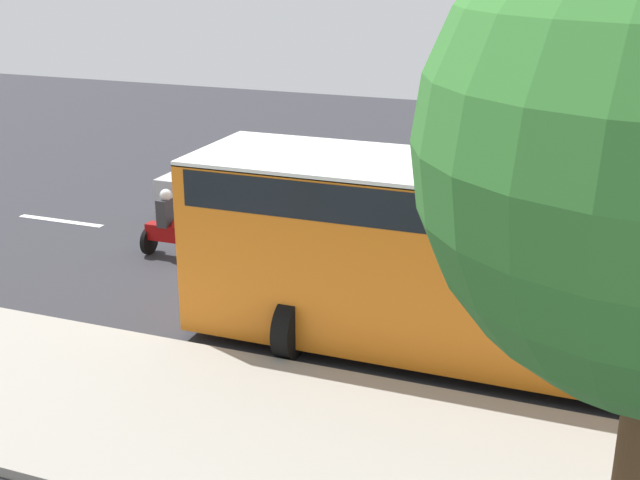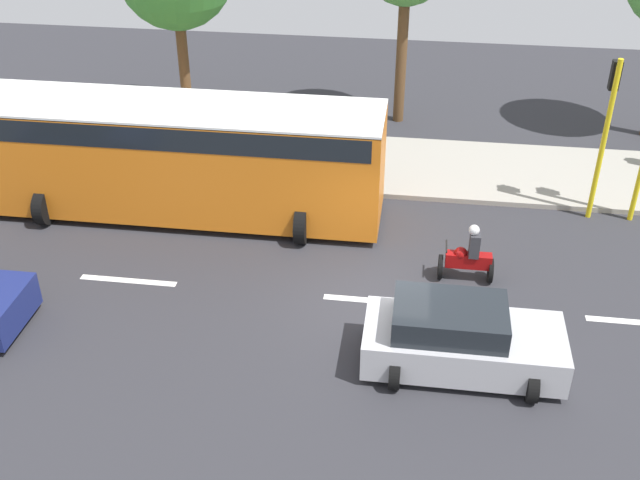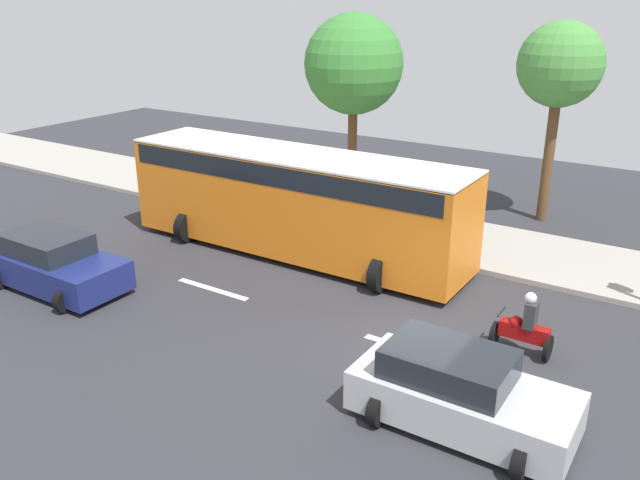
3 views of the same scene
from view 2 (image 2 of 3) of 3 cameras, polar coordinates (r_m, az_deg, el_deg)
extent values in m
cube|color=#2D2D33|center=(18.25, 4.03, -4.63)|extent=(40.00, 60.00, 0.10)
cube|color=#9E998E|center=(24.18, 5.34, 5.46)|extent=(4.00, 60.00, 0.15)
cube|color=white|center=(18.21, 4.04, -4.49)|extent=(0.20, 2.40, 0.01)
cube|color=white|center=(19.41, -13.93, -2.92)|extent=(0.20, 2.40, 0.01)
cube|color=#B7B7BC|center=(16.29, 10.48, -7.62)|extent=(1.81, 4.08, 0.80)
cube|color=#1E2328|center=(15.85, 9.54, -5.65)|extent=(1.52, 2.28, 0.56)
cylinder|color=black|center=(17.21, 14.85, -6.83)|extent=(0.64, 0.22, 0.64)
cylinder|color=black|center=(16.00, 15.33, -10.37)|extent=(0.64, 0.22, 0.64)
cylinder|color=black|center=(17.02, 5.82, -6.24)|extent=(0.64, 0.22, 0.64)
cylinder|color=black|center=(15.80, 5.52, -9.78)|extent=(0.64, 0.22, 0.64)
cylinder|color=black|center=(19.15, -21.78, -3.84)|extent=(0.64, 0.22, 0.64)
cube|color=orange|center=(21.29, -10.38, 5.94)|extent=(2.50, 11.00, 2.90)
cube|color=black|center=(20.84, -10.67, 8.66)|extent=(2.52, 10.56, 0.60)
cube|color=white|center=(20.70, -10.77, 9.60)|extent=(2.50, 11.00, 0.08)
cylinder|color=black|center=(22.23, -19.60, 2.34)|extent=(1.00, 0.30, 1.00)
cylinder|color=black|center=(23.96, -17.43, 4.93)|extent=(1.00, 0.30, 1.00)
cylinder|color=black|center=(20.11, -1.37, 1.13)|extent=(1.00, 0.30, 1.00)
cylinder|color=black|center=(22.01, -0.46, 4.03)|extent=(1.00, 0.30, 1.00)
cylinder|color=black|center=(19.04, 8.85, -1.96)|extent=(0.60, 0.10, 0.60)
cylinder|color=black|center=(19.12, 12.43, -2.21)|extent=(0.60, 0.10, 0.60)
cube|color=#990C0C|center=(18.94, 10.87, -1.47)|extent=(0.28, 1.10, 0.36)
sphere|color=#990C0C|center=(18.83, 10.32, -0.97)|extent=(0.32, 0.32, 0.32)
cylinder|color=black|center=(18.72, 9.30, -0.45)|extent=(0.55, 0.04, 0.04)
cube|color=#333338|center=(18.71, 11.31, -0.34)|extent=(0.36, 0.24, 0.60)
sphere|color=silver|center=(18.50, 11.28, 0.72)|extent=(0.26, 0.26, 0.26)
cylinder|color=yellow|center=(21.74, 20.14, 6.77)|extent=(0.14, 0.14, 4.50)
cube|color=black|center=(21.32, 20.92, 11.26)|extent=(0.24, 0.24, 0.76)
sphere|color=red|center=(21.36, 20.98, 11.97)|extent=(0.16, 0.16, 0.16)
sphere|color=#F2A50C|center=(21.43, 20.86, 11.37)|extent=(0.16, 0.16, 0.16)
sphere|color=green|center=(21.51, 20.74, 10.78)|extent=(0.16, 0.16, 0.16)
cylinder|color=brown|center=(27.30, -9.97, 12.40)|extent=(0.36, 0.36, 3.77)
cylinder|color=brown|center=(26.87, 6.00, 13.12)|extent=(0.36, 0.36, 4.42)
camera|label=1|loc=(31.89, -6.79, 23.76)|focal=46.81mm
camera|label=3|loc=(6.07, 55.83, -15.61)|focal=36.71mm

